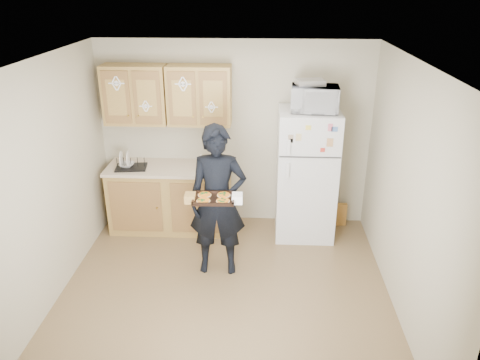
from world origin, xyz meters
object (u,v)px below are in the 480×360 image
object	(u,v)px
refrigerator	(306,174)
dish_rack	(131,162)
microwave	(315,99)
baking_tray	(214,199)
person	(218,202)

from	to	relation	value
refrigerator	dish_rack	distance (m)	2.29
microwave	baking_tray	bearing A→B (deg)	-129.28
microwave	dish_rack	world-z (taller)	microwave
baking_tray	microwave	world-z (taller)	microwave
person	microwave	bearing A→B (deg)	36.67
baking_tray	microwave	xyz separation A→B (m)	(1.11, 1.18, 0.80)
refrigerator	baking_tray	size ratio (longest dim) A/B	3.92
microwave	dish_rack	distance (m)	2.49
person	dish_rack	xyz separation A→B (m)	(-1.23, 0.91, 0.10)
refrigerator	baking_tray	world-z (taller)	refrigerator
refrigerator	person	world-z (taller)	person
person	microwave	distance (m)	1.71
microwave	dish_rack	bearing A→B (deg)	-176.66
baking_tray	microwave	distance (m)	1.81
refrigerator	dish_rack	bearing A→B (deg)	-179.40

